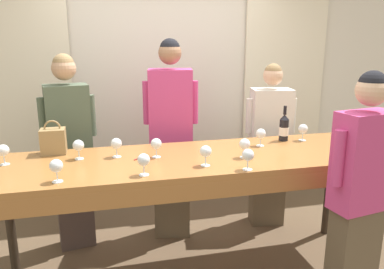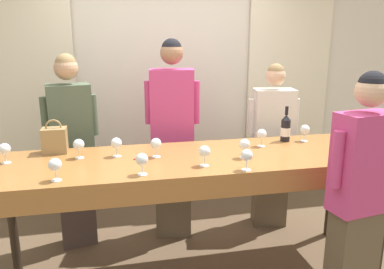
{
  "view_description": "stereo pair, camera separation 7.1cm",
  "coord_description": "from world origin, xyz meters",
  "px_view_note": "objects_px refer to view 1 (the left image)",
  "views": [
    {
      "loc": [
        -0.65,
        -2.62,
        1.87
      ],
      "look_at": [
        0.0,
        0.09,
        1.16
      ],
      "focal_mm": 35.0,
      "sensor_mm": 36.0,
      "label": 1
    },
    {
      "loc": [
        -0.58,
        -2.64,
        1.87
      ],
      "look_at": [
        0.0,
        0.09,
        1.16
      ],
      "focal_mm": 35.0,
      "sensor_mm": 36.0,
      "label": 2
    }
  ],
  "objects_px": {
    "wine_glass_back_left": "(245,145)",
    "wine_glass_back_right": "(144,160)",
    "wine_glass_center_left": "(78,146)",
    "wine_bottle": "(284,128)",
    "wine_glass_back_mid": "(56,166)",
    "host_pouring": "(359,197)",
    "wine_glass_center_mid": "(303,129)",
    "guest_pink_top": "(171,139)",
    "wine_glass_front_left": "(248,155)",
    "wine_glass_front_mid": "(3,151)",
    "wine_glass_by_bottle": "(261,134)",
    "wine_glass_front_right": "(156,144)",
    "tasting_bar": "(196,169)",
    "wine_glass_near_host": "(116,144)",
    "wine_glass_by_handbag": "(344,130)",
    "handbag": "(53,141)",
    "guest_cream_sweater": "(269,145)",
    "wine_glass_center_right": "(206,152)",
    "guest_olive_jacket": "(71,151)"
  },
  "relations": [
    {
      "from": "handbag",
      "to": "wine_glass_center_right",
      "type": "distance_m",
      "value": 1.2
    },
    {
      "from": "host_pouring",
      "to": "wine_glass_back_mid",
      "type": "bearing_deg",
      "value": 168.38
    },
    {
      "from": "wine_glass_by_bottle",
      "to": "wine_glass_back_mid",
      "type": "bearing_deg",
      "value": -163.5
    },
    {
      "from": "wine_bottle",
      "to": "wine_glass_front_right",
      "type": "xyz_separation_m",
      "value": [
        -1.15,
        -0.22,
        -0.01
      ]
    },
    {
      "from": "wine_glass_near_host",
      "to": "wine_glass_back_right",
      "type": "bearing_deg",
      "value": -70.42
    },
    {
      "from": "wine_glass_front_mid",
      "to": "wine_glass_by_handbag",
      "type": "relative_size",
      "value": 1.0
    },
    {
      "from": "wine_glass_center_right",
      "to": "host_pouring",
      "type": "bearing_deg",
      "value": -27.34
    },
    {
      "from": "wine_glass_center_mid",
      "to": "wine_glass_near_host",
      "type": "relative_size",
      "value": 1.0
    },
    {
      "from": "wine_bottle",
      "to": "guest_cream_sweater",
      "type": "height_order",
      "value": "guest_cream_sweater"
    },
    {
      "from": "wine_glass_center_left",
      "to": "wine_glass_by_bottle",
      "type": "xyz_separation_m",
      "value": [
        1.45,
        0.01,
        0.0
      ]
    },
    {
      "from": "wine_glass_center_left",
      "to": "guest_olive_jacket",
      "type": "xyz_separation_m",
      "value": [
        -0.11,
        0.58,
        -0.2
      ]
    },
    {
      "from": "tasting_bar",
      "to": "wine_glass_back_mid",
      "type": "distance_m",
      "value": 1.01
    },
    {
      "from": "guest_pink_top",
      "to": "wine_glass_front_mid",
      "type": "bearing_deg",
      "value": -155.84
    },
    {
      "from": "wine_bottle",
      "to": "tasting_bar",
      "type": "bearing_deg",
      "value": -161.1
    },
    {
      "from": "handbag",
      "to": "wine_glass_back_mid",
      "type": "height_order",
      "value": "handbag"
    },
    {
      "from": "wine_glass_front_mid",
      "to": "wine_glass_by_bottle",
      "type": "xyz_separation_m",
      "value": [
        1.95,
        0.02,
        0.0
      ]
    },
    {
      "from": "wine_glass_center_left",
      "to": "wine_glass_back_left",
      "type": "height_order",
      "value": "same"
    },
    {
      "from": "wine_glass_front_mid",
      "to": "guest_pink_top",
      "type": "bearing_deg",
      "value": 24.16
    },
    {
      "from": "wine_glass_back_mid",
      "to": "wine_glass_back_left",
      "type": "bearing_deg",
      "value": 8.39
    },
    {
      "from": "guest_pink_top",
      "to": "tasting_bar",
      "type": "bearing_deg",
      "value": -86.13
    },
    {
      "from": "wine_bottle",
      "to": "wine_glass_back_mid",
      "type": "height_order",
      "value": "wine_bottle"
    },
    {
      "from": "wine_glass_center_left",
      "to": "host_pouring",
      "type": "bearing_deg",
      "value": -25.16
    },
    {
      "from": "tasting_bar",
      "to": "wine_glass_by_bottle",
      "type": "relative_size",
      "value": 20.44
    },
    {
      "from": "wine_glass_back_left",
      "to": "wine_glass_back_right",
      "type": "bearing_deg",
      "value": -165.51
    },
    {
      "from": "wine_glass_front_right",
      "to": "wine_glass_by_bottle",
      "type": "bearing_deg",
      "value": 6.84
    },
    {
      "from": "wine_glass_center_mid",
      "to": "wine_glass_back_left",
      "type": "distance_m",
      "value": 0.75
    },
    {
      "from": "wine_glass_center_mid",
      "to": "host_pouring",
      "type": "relative_size",
      "value": 0.09
    },
    {
      "from": "wine_glass_center_mid",
      "to": "guest_pink_top",
      "type": "height_order",
      "value": "guest_pink_top"
    },
    {
      "from": "wine_glass_front_mid",
      "to": "wine_glass_by_bottle",
      "type": "bearing_deg",
      "value": 0.7
    },
    {
      "from": "wine_glass_center_mid",
      "to": "wine_glass_back_right",
      "type": "relative_size",
      "value": 1.0
    },
    {
      "from": "wine_glass_back_left",
      "to": "guest_pink_top",
      "type": "relative_size",
      "value": 0.08
    },
    {
      "from": "wine_glass_front_mid",
      "to": "wine_glass_by_bottle",
      "type": "relative_size",
      "value": 1.0
    },
    {
      "from": "handbag",
      "to": "wine_glass_back_mid",
      "type": "xyz_separation_m",
      "value": [
        0.09,
        -0.64,
        -0.0
      ]
    },
    {
      "from": "wine_glass_front_left",
      "to": "wine_bottle",
      "type": "bearing_deg",
      "value": 47.38
    },
    {
      "from": "wine_glass_back_right",
      "to": "wine_glass_by_bottle",
      "type": "xyz_separation_m",
      "value": [
        1.02,
        0.47,
        0.0
      ]
    },
    {
      "from": "wine_glass_back_right",
      "to": "host_pouring",
      "type": "bearing_deg",
      "value": -15.79
    },
    {
      "from": "wine_glass_front_mid",
      "to": "wine_glass_center_right",
      "type": "distance_m",
      "value": 1.42
    },
    {
      "from": "wine_glass_back_right",
      "to": "wine_glass_center_left",
      "type": "bearing_deg",
      "value": 133.41
    },
    {
      "from": "wine_glass_back_mid",
      "to": "wine_glass_front_left",
      "type": "bearing_deg",
      "value": -3.11
    },
    {
      "from": "wine_glass_front_right",
      "to": "wine_glass_back_right",
      "type": "bearing_deg",
      "value": -110.36
    },
    {
      "from": "guest_cream_sweater",
      "to": "wine_glass_center_mid",
      "type": "bearing_deg",
      "value": -81.23
    },
    {
      "from": "handbag",
      "to": "wine_glass_front_left",
      "type": "xyz_separation_m",
      "value": [
        1.32,
        -0.7,
        -0.0
      ]
    },
    {
      "from": "wine_glass_front_left",
      "to": "guest_pink_top",
      "type": "xyz_separation_m",
      "value": [
        -0.33,
        1.09,
        -0.15
      ]
    },
    {
      "from": "wine_glass_front_right",
      "to": "wine_glass_center_left",
      "type": "xyz_separation_m",
      "value": [
        -0.56,
        0.09,
        0.0
      ]
    },
    {
      "from": "wine_glass_back_right",
      "to": "wine_glass_by_handbag",
      "type": "height_order",
      "value": "same"
    },
    {
      "from": "wine_glass_by_handbag",
      "to": "guest_pink_top",
      "type": "bearing_deg",
      "value": 156.67
    },
    {
      "from": "wine_glass_center_mid",
      "to": "guest_cream_sweater",
      "type": "bearing_deg",
      "value": 98.77
    },
    {
      "from": "wine_glass_back_mid",
      "to": "wine_glass_back_right",
      "type": "xyz_separation_m",
      "value": [
        0.54,
        -0.01,
        -0.0
      ]
    },
    {
      "from": "wine_glass_front_right",
      "to": "wine_glass_center_left",
      "type": "bearing_deg",
      "value": 170.75
    },
    {
      "from": "wine_glass_by_handbag",
      "to": "guest_cream_sweater",
      "type": "relative_size",
      "value": 0.09
    }
  ]
}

